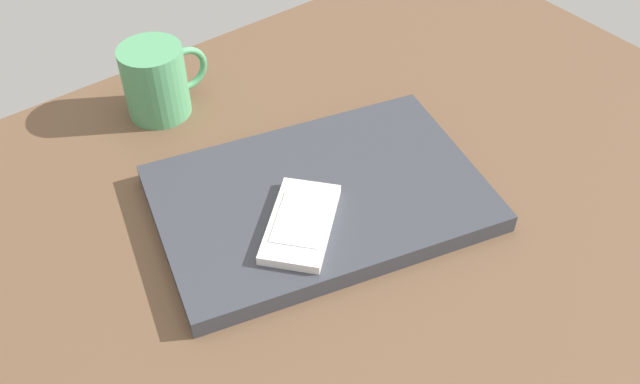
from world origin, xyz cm
name	(u,v)px	position (x,y,z in cm)	size (l,w,h in cm)	color
desk_surface	(308,247)	(0.00, 0.00, 1.50)	(120.00, 80.00, 3.00)	brown
laptop_closed	(320,198)	(3.98, 3.08, 4.10)	(35.43, 23.47, 2.21)	#33353D
cell_phone_on_laptop	(303,225)	(-0.87, -0.31, 5.78)	(13.01, 12.50, 1.20)	silver
coffee_mug	(157,81)	(-1.79, 29.05, 7.66)	(11.37, 7.92, 9.32)	#4C9360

